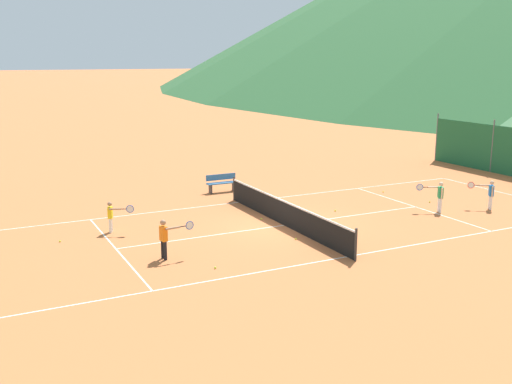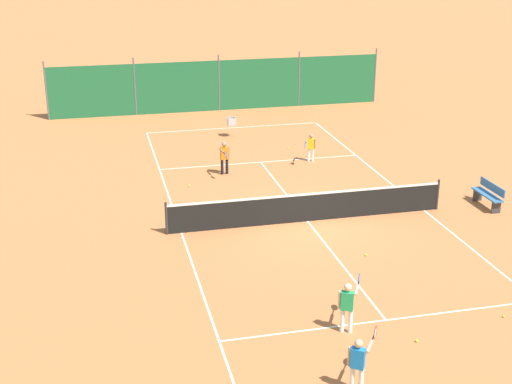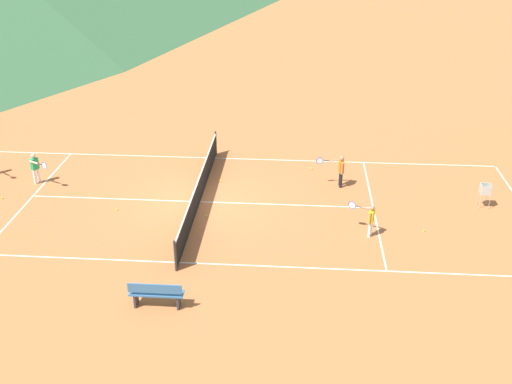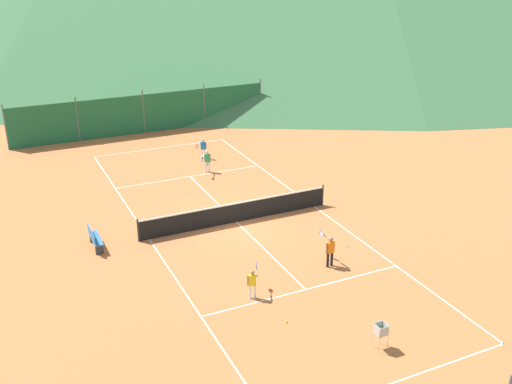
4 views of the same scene
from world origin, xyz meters
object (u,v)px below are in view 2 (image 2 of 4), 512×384
object	(u,v)px
tennis_net	(308,207)
tennis_ball_near_corner	(289,148)
tennis_ball_by_net_left	(366,255)
tennis_ball_alley_left	(504,316)
tennis_ball_far_corner	(250,219)
tennis_ball_by_net_right	(417,341)
courtside_bench	(489,194)
tennis_ball_mid_court	(189,186)
tennis_ball_service_box	(336,213)
ball_hopper	(231,123)
player_near_baseline	(311,146)
player_far_service	(359,360)
player_far_baseline	(348,303)
player_near_service	(224,156)

from	to	relation	value
tennis_net	tennis_ball_near_corner	xyz separation A→B (m)	(-1.61, -7.94, -0.47)
tennis_ball_by_net_left	tennis_ball_alley_left	bearing A→B (deg)	116.07
tennis_ball_far_corner	tennis_ball_by_net_right	bearing A→B (deg)	104.62
courtside_bench	tennis_net	bearing A→B (deg)	-1.66
tennis_ball_mid_court	courtside_bench	xyz separation A→B (m)	(-9.59, 4.37, 0.42)
tennis_ball_service_box	ball_hopper	distance (m)	10.13
tennis_ball_near_corner	tennis_ball_by_net_right	distance (m)	15.46
player_near_baseline	tennis_ball_alley_left	xyz separation A→B (m)	(-0.86, 12.97, -0.63)
tennis_ball_by_net_left	courtside_bench	bearing A→B (deg)	-153.59
tennis_net	tennis_ball_by_net_right	bearing A→B (deg)	92.29
player_near_baseline	courtside_bench	world-z (taller)	player_near_baseline
tennis_ball_by_net_left	player_far_service	bearing A→B (deg)	66.77
tennis_ball_by_net_left	tennis_ball_mid_court	distance (m)	8.19
ball_hopper	tennis_ball_mid_court	bearing A→B (deg)	65.38
tennis_ball_by_net_right	tennis_ball_by_net_left	bearing A→B (deg)	-97.13
courtside_bench	player_far_service	bearing A→B (deg)	47.22
tennis_net	tennis_ball_near_corner	size ratio (longest dim) A/B	139.09
tennis_ball_service_box	ball_hopper	size ratio (longest dim) A/B	0.07
tennis_ball_far_corner	tennis_ball_by_net_left	xyz separation A→B (m)	(-2.66, 3.44, 0.00)
tennis_net	tennis_ball_mid_court	bearing A→B (deg)	-52.24
tennis_ball_alley_left	courtside_bench	world-z (taller)	courtside_bench
player_far_service	tennis_ball_near_corner	xyz separation A→B (m)	(-3.30, -16.80, -0.68)
player_far_baseline	player_near_baseline	world-z (taller)	player_far_baseline
tennis_net	player_near_service	world-z (taller)	player_near_service
courtside_bench	player_near_service	bearing A→B (deg)	-33.94
player_far_service	tennis_ball_by_net_right	size ratio (longest dim) A/B	18.55
player_near_service	tennis_ball_mid_court	bearing A→B (deg)	34.40
tennis_ball_by_net_right	tennis_ball_alley_left	bearing A→B (deg)	-168.22
player_near_baseline	tennis_ball_by_net_right	size ratio (longest dim) A/B	17.24
tennis_net	player_near_service	bearing A→B (deg)	-71.92
tennis_net	tennis_ball_by_net_left	xyz separation A→B (m)	(-0.87, 2.90, -0.47)
tennis_ball_by_net_left	tennis_ball_by_net_right	size ratio (longest dim) A/B	1.00
tennis_ball_alley_left	tennis_ball_service_box	world-z (taller)	same
player_near_service	ball_hopper	world-z (taller)	player_near_service
player_far_service	player_near_baseline	bearing A→B (deg)	-103.85
tennis_ball_far_corner	tennis_ball_by_net_left	distance (m)	4.35
tennis_net	courtside_bench	xyz separation A→B (m)	(-6.34, 0.18, -0.05)
tennis_ball_by_net_right	tennis_ball_far_corner	bearing A→B (deg)	-75.38
player_near_baseline	courtside_bench	bearing A→B (deg)	125.04
tennis_ball_by_net_left	ball_hopper	size ratio (longest dim) A/B	0.07
player_far_baseline	player_near_baseline	size ratio (longest dim) A/B	1.11
player_far_baseline	tennis_ball_by_net_right	distance (m)	1.77
ball_hopper	courtside_bench	world-z (taller)	ball_hopper
player_near_service	player_near_baseline	world-z (taller)	player_near_service
tennis_net	tennis_ball_service_box	xyz separation A→B (m)	(-1.10, -0.40, -0.47)
player_near_service	tennis_ball_alley_left	xyz separation A→B (m)	(-4.55, 12.17, -0.72)
player_near_service	ball_hopper	xyz separation A→B (m)	(-1.32, -5.17, -0.09)
tennis_ball_by_net_right	ball_hopper	xyz separation A→B (m)	(0.69, -17.87, 0.63)
tennis_ball_by_net_right	tennis_ball_service_box	bearing A→B (deg)	-95.82
tennis_net	tennis_ball_far_corner	distance (m)	1.93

